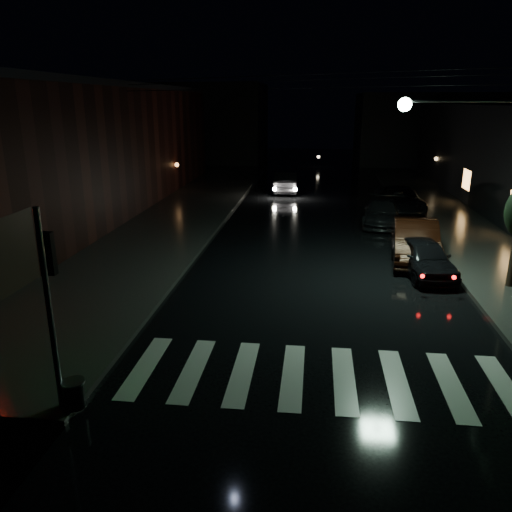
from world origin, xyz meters
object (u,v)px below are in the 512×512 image
(parked_car_b, at_px, (415,240))
(oncoming_car, at_px, (286,182))
(parked_car_c, at_px, (382,212))
(parked_car_a, at_px, (424,257))
(parked_car_d, at_px, (399,201))

(parked_car_b, relative_size, oncoming_car, 1.09)
(parked_car_b, distance_m, parked_car_c, 6.13)
(oncoming_car, bearing_deg, parked_car_a, 107.35)
(parked_car_b, height_order, parked_car_c, parked_car_b)
(parked_car_b, bearing_deg, parked_car_c, 102.21)
(parked_car_a, height_order, parked_car_d, parked_car_d)
(parked_car_a, relative_size, parked_car_d, 0.73)
(parked_car_c, height_order, oncoming_car, oncoming_car)
(parked_car_b, xyz_separation_m, parked_car_c, (-0.60, 6.09, -0.16))
(parked_car_d, height_order, oncoming_car, parked_car_d)
(parked_car_d, relative_size, oncoming_car, 1.21)
(parked_car_b, bearing_deg, parked_car_a, -83.23)
(parked_car_b, distance_m, parked_car_d, 8.97)
(parked_car_c, bearing_deg, oncoming_car, 129.53)
(parked_car_b, height_order, oncoming_car, parked_car_b)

